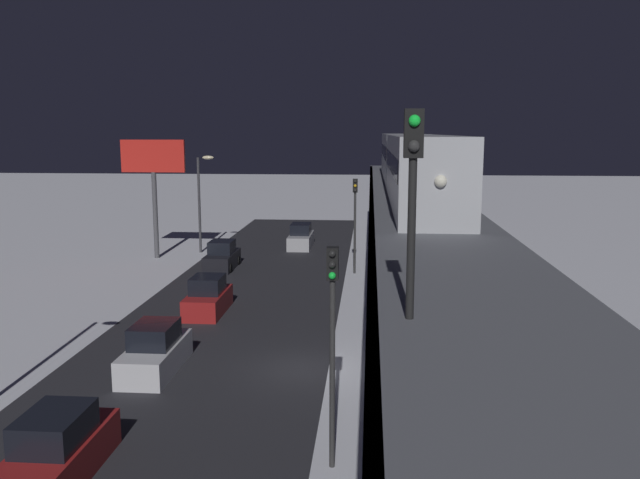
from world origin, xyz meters
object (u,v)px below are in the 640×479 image
Objects in this scene: sedan_black at (222,257)px; traffic_light_mid at (355,212)px; sedan_red_2 at (56,453)px; traffic_light_near at (332,326)px; sedan_red at (208,298)px; subway_train at (410,161)px; rail_signal at (413,178)px; sedan_silver at (301,238)px; sedan_white at (155,352)px; commercial_billboard at (153,168)px.

sedan_black is 0.69× the size of traffic_light_mid.
traffic_light_near reaches higher than sedan_red_2.
subway_train is at bearing -142.16° from sedan_red.
subway_train is 29.13m from rail_signal.
sedan_white is at bearing -95.58° from sedan_silver.
traffic_light_mid is (-9.30, 0.88, 3.41)m from sedan_black.
commercial_billboard is (18.58, -6.15, -0.86)m from subway_train.
sedan_red is at bearing 117.51° from commercial_billboard.
sedan_white and sedan_red have the same top height.
subway_train is 5.23m from traffic_light_mid.
sedan_silver is at bearing -152.44° from commercial_billboard.
subway_train is 8.88× the size of sedan_red.
sedan_red_2 is (10.95, 25.34, -6.89)m from subway_train.
sedan_red is at bearing -65.69° from rail_signal.
commercial_billboard is (15.14, -30.19, 2.63)m from traffic_light_near.
sedan_silver is (-2.80, -36.94, -0.00)m from sedan_red_2.
sedan_silver is at bearing -64.38° from traffic_light_mid.
sedan_white is 25.15m from commercial_billboard.
sedan_silver is at bearing -94.33° from sedan_red_2.
sedan_red and sedan_silver have the same top height.
sedan_white is (9.29, -12.03, -7.84)m from rail_signal.
sedan_red is (10.95, 8.51, -6.89)m from subway_train.
sedan_red is 0.47× the size of commercial_billboard.
commercial_billboard reaches higher than traffic_light_mid.
sedan_white is 0.70× the size of traffic_light_mid.
sedan_red_2 is at bearing 66.63° from subway_train.
rail_signal is 6.94m from traffic_light_near.
sedan_red is 0.87× the size of sedan_silver.
traffic_light_near is (-9.30, 26.71, 3.41)m from sedan_black.
rail_signal is 0.62× the size of traffic_light_near.
sedan_red is (9.29, -20.56, -7.84)m from rail_signal.
commercial_billboard is at bearing -16.05° from traffic_light_mid.
sedan_white is 28.77m from sedan_silver.
sedan_red_2 is at bearing -21.87° from rail_signal.
traffic_light_mid is at bearing -64.38° from sedan_silver.
subway_train is at bearing -98.16° from traffic_light_near.
sedan_black is 1.06× the size of sedan_red.
sedan_silver is at bearing -82.49° from traffic_light_near.
traffic_light_mid is at bearing -86.69° from rail_signal.
sedan_black is 0.92× the size of sedan_silver.
sedan_black is 19.79m from sedan_white.
traffic_light_near is at bearing 116.63° from commercial_billboard.
subway_train is 8.24× the size of sedan_white.
traffic_light_mid reaches higher than sedan_red_2.
sedan_white is at bearing 57.27° from subway_train.
sedan_white and sedan_red_2 have the same top height.
sedan_red_2 is at bearing 74.55° from traffic_light_mid.
traffic_light_mid is (-7.50, -10.30, 3.40)m from sedan_red.
commercial_billboard is (5.84, -3.48, 6.04)m from sedan_black.
subway_train is at bearing 168.15° from sedan_black.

